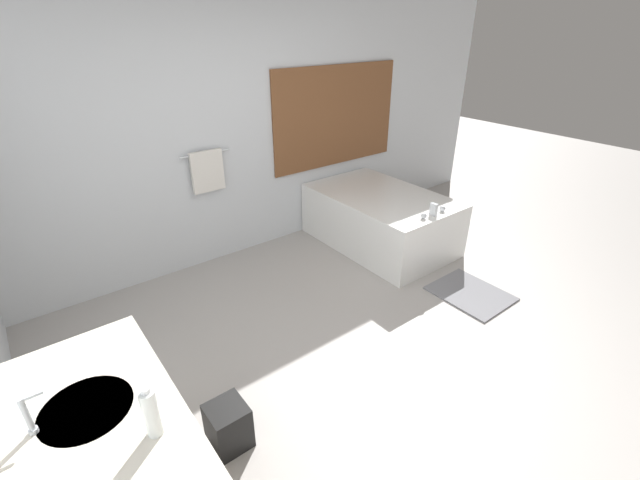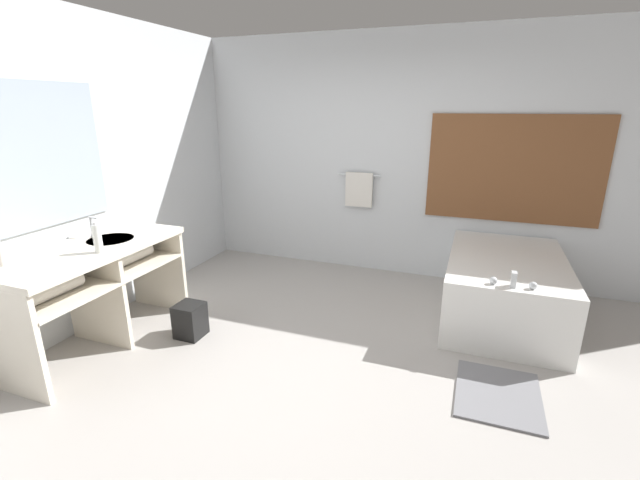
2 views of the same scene
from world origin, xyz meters
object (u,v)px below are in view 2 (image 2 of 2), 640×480
(water_bottle_1, at_px, (97,238))
(soap_dispenser, at_px, (1,254))
(bathtub, at_px, (504,285))
(waste_bin, at_px, (190,320))

(water_bottle_1, xyz_separation_m, soap_dispenser, (-0.41, -0.45, -0.03))
(bathtub, xyz_separation_m, waste_bin, (-2.54, -1.32, -0.18))
(water_bottle_1, distance_m, waste_bin, 1.01)
(bathtub, height_order, water_bottle_1, water_bottle_1)
(bathtub, bearing_deg, waste_bin, -152.60)
(bathtub, xyz_separation_m, soap_dispenser, (-3.39, -2.18, 0.61))
(water_bottle_1, height_order, soap_dispenser, water_bottle_1)
(bathtub, relative_size, waste_bin, 5.35)
(water_bottle_1, height_order, waste_bin, water_bottle_1)
(water_bottle_1, relative_size, waste_bin, 0.80)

